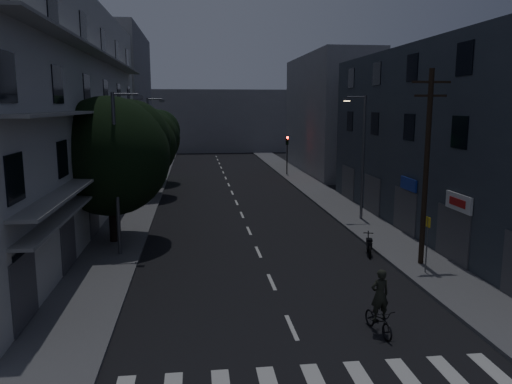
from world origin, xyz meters
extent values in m
plane|color=black|center=(0.00, 25.00, 0.00)|extent=(160.00, 160.00, 0.00)
cube|color=#565659|center=(-7.50, 25.00, 0.07)|extent=(3.00, 90.00, 0.15)
cube|color=#565659|center=(7.50, 25.00, 0.07)|extent=(3.00, 90.00, 0.15)
cube|color=beige|center=(3.90, -2.00, 0.01)|extent=(0.50, 3.00, 0.01)
cube|color=beige|center=(5.20, -2.00, 0.01)|extent=(0.50, 3.00, 0.01)
cube|color=beige|center=(0.00, 2.00, 0.01)|extent=(0.15, 2.00, 0.01)
cube|color=beige|center=(0.00, 6.50, 0.01)|extent=(0.15, 2.00, 0.01)
cube|color=beige|center=(0.00, 11.00, 0.01)|extent=(0.15, 2.00, 0.01)
cube|color=beige|center=(0.00, 15.50, 0.01)|extent=(0.15, 2.00, 0.01)
cube|color=beige|center=(0.00, 20.00, 0.01)|extent=(0.15, 2.00, 0.01)
cube|color=beige|center=(0.00, 24.50, 0.01)|extent=(0.15, 2.00, 0.01)
cube|color=beige|center=(0.00, 29.00, 0.01)|extent=(0.15, 2.00, 0.01)
cube|color=beige|center=(0.00, 33.50, 0.01)|extent=(0.15, 2.00, 0.01)
cube|color=beige|center=(0.00, 38.00, 0.01)|extent=(0.15, 2.00, 0.01)
cube|color=beige|center=(0.00, 42.50, 0.01)|extent=(0.15, 2.00, 0.01)
cube|color=beige|center=(0.00, 47.00, 0.01)|extent=(0.15, 2.00, 0.01)
cube|color=beige|center=(0.00, 51.50, 0.01)|extent=(0.15, 2.00, 0.01)
cube|color=beige|center=(0.00, 56.00, 0.01)|extent=(0.15, 2.00, 0.01)
cube|color=beige|center=(0.00, 60.50, 0.01)|extent=(0.15, 2.00, 0.01)
cube|color=#B7B7B2|center=(-12.00, 18.00, 7.00)|extent=(6.00, 36.00, 14.00)
cube|color=black|center=(-8.98, 3.00, 2.00)|extent=(0.06, 1.60, 1.60)
cube|color=black|center=(-8.98, 9.00, 2.00)|extent=(0.06, 1.60, 1.60)
cube|color=black|center=(-8.98, 15.00, 2.00)|extent=(0.06, 1.60, 1.60)
cube|color=black|center=(-8.98, 21.00, 2.00)|extent=(0.06, 1.60, 1.60)
cube|color=black|center=(-8.98, 27.00, 2.00)|extent=(0.06, 1.60, 1.60)
cube|color=black|center=(-8.98, 33.00, 2.00)|extent=(0.06, 1.60, 1.60)
cube|color=black|center=(-8.98, 3.00, 5.20)|extent=(0.06, 1.60, 1.60)
cube|color=black|center=(-8.98, 9.00, 5.20)|extent=(0.06, 1.60, 1.60)
cube|color=black|center=(-8.98, 15.00, 5.20)|extent=(0.06, 1.60, 1.60)
cube|color=black|center=(-8.98, 21.00, 5.20)|extent=(0.06, 1.60, 1.60)
cube|color=black|center=(-8.98, 27.00, 5.20)|extent=(0.06, 1.60, 1.60)
cube|color=black|center=(-8.98, 33.00, 5.20)|extent=(0.06, 1.60, 1.60)
cube|color=black|center=(-8.98, 3.00, 8.40)|extent=(0.06, 1.60, 1.60)
cube|color=black|center=(-8.98, 9.00, 8.40)|extent=(0.06, 1.60, 1.60)
cube|color=black|center=(-8.98, 15.00, 8.40)|extent=(0.06, 1.60, 1.60)
cube|color=black|center=(-8.98, 21.00, 8.40)|extent=(0.06, 1.60, 1.60)
cube|color=black|center=(-8.98, 27.00, 8.40)|extent=(0.06, 1.60, 1.60)
cube|color=black|center=(-8.98, 33.00, 8.40)|extent=(0.06, 1.60, 1.60)
cube|color=black|center=(-8.98, 9.00, 11.60)|extent=(0.06, 1.60, 1.60)
cube|color=black|center=(-8.98, 15.00, 11.60)|extent=(0.06, 1.60, 1.60)
cube|color=black|center=(-8.98, 21.00, 11.60)|extent=(0.06, 1.60, 1.60)
cube|color=black|center=(-8.98, 27.00, 11.60)|extent=(0.06, 1.60, 1.60)
cube|color=black|center=(-8.98, 33.00, 11.60)|extent=(0.06, 1.60, 1.60)
cube|color=gray|center=(-8.50, 18.00, 4.00)|extent=(1.00, 32.40, 0.12)
cube|color=gray|center=(-8.50, 18.00, 7.20)|extent=(1.00, 32.40, 0.12)
cube|color=gray|center=(-8.50, 18.00, 10.40)|extent=(1.00, 32.40, 0.12)
cube|color=gray|center=(-8.60, 18.00, 3.10)|extent=(0.80, 32.40, 0.12)
cube|color=#424247|center=(-8.97, 3.00, 1.40)|extent=(0.06, 2.40, 2.40)
cube|color=#424247|center=(-8.97, 9.00, 1.40)|extent=(0.06, 2.40, 2.40)
cube|color=#424247|center=(-8.97, 15.00, 1.40)|extent=(0.06, 2.40, 2.40)
cube|color=#424247|center=(-8.97, 21.00, 1.40)|extent=(0.06, 2.40, 2.40)
cube|color=#424247|center=(-8.97, 27.00, 1.40)|extent=(0.06, 2.40, 2.40)
cube|color=#424247|center=(-8.97, 33.00, 1.40)|extent=(0.06, 2.40, 2.40)
cube|color=#2B323B|center=(12.00, 14.00, 5.50)|extent=(6.00, 28.00, 11.00)
cube|color=black|center=(8.98, 8.00, 6.30)|extent=(0.06, 1.40, 1.50)
cube|color=black|center=(8.98, 13.50, 6.30)|extent=(0.06, 1.40, 1.50)
cube|color=black|center=(8.98, 19.00, 6.30)|extent=(0.06, 1.40, 1.50)
cube|color=black|center=(8.98, 24.50, 6.30)|extent=(0.06, 1.40, 1.50)
cube|color=black|center=(8.98, 8.00, 9.60)|extent=(0.06, 1.40, 1.50)
cube|color=black|center=(8.98, 13.50, 9.60)|extent=(0.06, 1.40, 1.50)
cube|color=black|center=(8.98, 19.00, 9.60)|extent=(0.06, 1.40, 1.50)
cube|color=black|center=(8.98, 24.50, 9.60)|extent=(0.06, 1.40, 1.50)
cube|color=#424247|center=(8.97, 8.00, 1.40)|extent=(0.06, 3.00, 2.60)
cube|color=#424247|center=(8.97, 13.50, 1.40)|extent=(0.06, 3.00, 2.60)
cube|color=#424247|center=(8.97, 19.00, 1.40)|extent=(0.06, 3.00, 2.60)
cube|color=#424247|center=(8.97, 24.50, 1.40)|extent=(0.06, 3.00, 2.60)
cube|color=silver|center=(8.90, 7.50, 3.10)|extent=(0.12, 2.20, 0.80)
cube|color=#B21414|center=(8.82, 7.50, 3.10)|extent=(0.02, 1.40, 0.36)
cube|color=navy|center=(8.90, 13.00, 3.10)|extent=(0.12, 2.00, 0.70)
cube|color=slate|center=(-12.00, 48.00, 8.00)|extent=(6.00, 20.00, 16.00)
cube|color=slate|center=(12.00, 42.00, 6.50)|extent=(6.00, 20.00, 13.00)
cube|color=slate|center=(0.00, 70.00, 5.00)|extent=(24.00, 8.00, 10.00)
cylinder|color=black|center=(-7.69, 13.57, 2.28)|extent=(0.44, 0.44, 4.27)
sphere|color=black|center=(-7.69, 13.57, 4.84)|extent=(6.40, 6.40, 6.40)
sphere|color=black|center=(-6.73, 14.37, 5.64)|extent=(4.48, 4.48, 4.48)
sphere|color=black|center=(-8.49, 12.93, 5.32)|extent=(4.16, 4.16, 4.16)
cylinder|color=black|center=(-7.49, 27.46, 2.05)|extent=(0.44, 0.44, 3.81)
sphere|color=black|center=(-7.49, 27.46, 4.34)|extent=(5.73, 5.73, 5.73)
sphere|color=black|center=(-6.63, 28.18, 5.05)|extent=(4.01, 4.01, 4.01)
sphere|color=black|center=(-8.21, 26.89, 4.77)|extent=(3.73, 3.73, 3.73)
cylinder|color=black|center=(-7.43, 34.92, 2.08)|extent=(0.44, 0.44, 3.86)
sphere|color=black|center=(-7.43, 34.92, 4.40)|extent=(5.77, 5.77, 5.77)
sphere|color=black|center=(-6.57, 35.64, 5.12)|extent=(4.04, 4.04, 4.04)
sphere|color=black|center=(-8.15, 34.34, 4.83)|extent=(3.75, 3.75, 3.75)
cylinder|color=black|center=(6.72, 39.08, 1.75)|extent=(0.12, 0.12, 3.20)
cube|color=black|center=(6.72, 39.08, 3.80)|extent=(0.28, 0.22, 0.90)
sphere|color=#FF0C05|center=(6.72, 38.93, 4.13)|extent=(0.22, 0.22, 0.22)
sphere|color=#3F330C|center=(6.72, 38.93, 3.83)|extent=(0.22, 0.22, 0.22)
sphere|color=black|center=(6.72, 38.93, 3.53)|extent=(0.22, 0.22, 0.22)
cylinder|color=black|center=(-6.70, 40.42, 1.75)|extent=(0.12, 0.12, 3.20)
cube|color=black|center=(-6.70, 40.42, 3.80)|extent=(0.28, 0.22, 0.90)
sphere|color=black|center=(-6.70, 40.27, 4.13)|extent=(0.22, 0.22, 0.22)
sphere|color=#3F330C|center=(-6.70, 40.27, 3.83)|extent=(0.22, 0.22, 0.22)
sphere|color=#0CFF26|center=(-6.70, 40.27, 3.53)|extent=(0.22, 0.22, 0.22)
cylinder|color=#505257|center=(-7.02, 11.08, 4.15)|extent=(0.18, 0.18, 8.00)
cylinder|color=#505257|center=(-6.42, 11.08, 8.05)|extent=(1.20, 0.10, 0.10)
cube|color=#505257|center=(-5.82, 11.08, 7.90)|extent=(0.45, 0.25, 0.18)
cube|color=#4C4C4C|center=(-5.82, 11.08, 7.80)|extent=(0.35, 0.18, 0.04)
cylinder|color=#57575E|center=(7.67, 17.37, 4.15)|extent=(0.18, 0.18, 8.00)
cylinder|color=#57575E|center=(7.07, 17.37, 8.05)|extent=(1.20, 0.10, 0.10)
cube|color=#57575E|center=(6.47, 17.37, 7.90)|extent=(0.45, 0.25, 0.18)
cube|color=#FFD88C|center=(6.47, 17.37, 7.80)|extent=(0.35, 0.18, 0.04)
cylinder|color=#54575B|center=(-7.04, 29.72, 4.15)|extent=(0.18, 0.18, 8.00)
cylinder|color=#54575B|center=(-6.44, 29.72, 8.05)|extent=(1.20, 0.10, 0.10)
cube|color=#54575B|center=(-5.84, 29.72, 7.90)|extent=(0.45, 0.25, 0.18)
cube|color=#4C4C4C|center=(-5.84, 29.72, 7.80)|extent=(0.35, 0.18, 0.04)
cylinder|color=black|center=(7.35, 7.78, 4.65)|extent=(0.24, 0.24, 9.00)
cube|color=black|center=(7.35, 7.78, 8.55)|extent=(1.80, 0.10, 0.10)
cube|color=black|center=(7.35, 7.78, 7.95)|extent=(1.50, 0.10, 0.10)
cylinder|color=#595B60|center=(6.98, 6.52, 1.40)|extent=(0.06, 0.06, 2.50)
cube|color=yellow|center=(6.98, 6.52, 2.45)|extent=(0.05, 0.35, 0.45)
torus|color=black|center=(5.41, 9.35, 0.28)|extent=(0.27, 0.66, 0.66)
torus|color=black|center=(5.69, 10.42, 0.28)|extent=(0.27, 0.66, 0.66)
cube|color=black|center=(5.55, 9.88, 0.58)|extent=(0.49, 1.05, 0.33)
cube|color=black|center=(5.52, 9.75, 0.82)|extent=(0.38, 0.48, 0.09)
cylinder|color=black|center=(5.68, 10.38, 0.70)|extent=(0.16, 0.40, 0.78)
cube|color=black|center=(5.71, 10.47, 0.98)|extent=(0.50, 0.17, 0.04)
imported|color=black|center=(2.79, 1.22, 0.46)|extent=(0.87, 1.83, 0.93)
imported|color=black|center=(2.79, 1.22, 1.35)|extent=(0.70, 0.52, 1.77)
camera|label=1|loc=(-3.18, -13.79, 7.52)|focal=35.00mm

